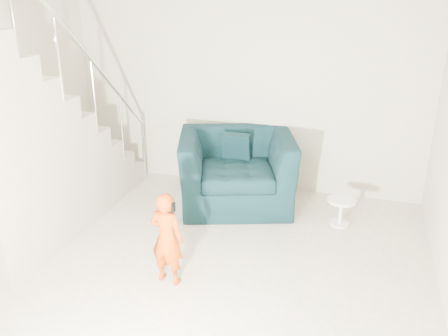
{
  "coord_description": "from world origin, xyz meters",
  "views": [
    {
      "loc": [
        1.58,
        -3.61,
        2.82
      ],
      "look_at": [
        0.15,
        1.2,
        0.85
      ],
      "focal_mm": 38.0,
      "sensor_mm": 36.0,
      "label": 1
    }
  ],
  "objects_px": {
    "toddler": "(167,238)",
    "staircase": "(25,160)",
    "armchair": "(236,170)",
    "side_table": "(341,207)"
  },
  "relations": [
    {
      "from": "side_table",
      "to": "staircase",
      "type": "xyz_separation_m",
      "value": [
        -3.47,
        -1.29,
        0.71
      ]
    },
    {
      "from": "armchair",
      "to": "side_table",
      "type": "distance_m",
      "value": 1.45
    },
    {
      "from": "toddler",
      "to": "staircase",
      "type": "distance_m",
      "value": 1.99
    },
    {
      "from": "armchair",
      "to": "staircase",
      "type": "relative_size",
      "value": 0.41
    },
    {
      "from": "staircase",
      "to": "armchair",
      "type": "bearing_deg",
      "value": 36.64
    },
    {
      "from": "armchair",
      "to": "toddler",
      "type": "xyz_separation_m",
      "value": [
        -0.17,
        -1.96,
        0.01
      ]
    },
    {
      "from": "staircase",
      "to": "side_table",
      "type": "bearing_deg",
      "value": 20.39
    },
    {
      "from": "side_table",
      "to": "staircase",
      "type": "distance_m",
      "value": 3.76
    },
    {
      "from": "toddler",
      "to": "armchair",
      "type": "bearing_deg",
      "value": -87.7
    },
    {
      "from": "armchair",
      "to": "staircase",
      "type": "distance_m",
      "value": 2.61
    }
  ]
}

